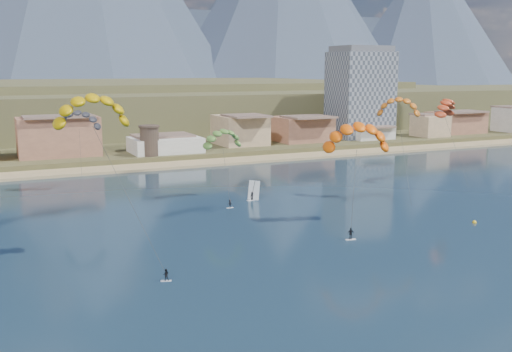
# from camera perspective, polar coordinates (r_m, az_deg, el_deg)

# --- Properties ---
(ground) EXTENTS (2400.00, 2400.00, 0.00)m
(ground) POSITION_cam_1_polar(r_m,az_deg,el_deg) (66.09, 12.04, -13.11)
(ground) COLOR #0E2333
(ground) RESTS_ON ground
(beach) EXTENTS (2200.00, 12.00, 0.90)m
(beach) POSITION_cam_1_polar(r_m,az_deg,el_deg) (160.64, -11.15, 0.83)
(beach) COLOR tan
(beach) RESTS_ON ground
(land) EXTENTS (2200.00, 900.00, 4.00)m
(land) POSITION_cam_1_polar(r_m,az_deg,el_deg) (609.86, -21.47, 7.08)
(land) COLOR brown
(land) RESTS_ON ground
(foothills) EXTENTS (940.00, 210.00, 18.00)m
(foothills) POSITION_cam_1_polar(r_m,az_deg,el_deg) (287.38, -12.91, 6.60)
(foothills) COLOR brown
(foothills) RESTS_ON ground
(apartment_tower) EXTENTS (20.00, 16.00, 32.00)m
(apartment_tower) POSITION_cam_1_polar(r_m,az_deg,el_deg) (214.49, 10.00, 7.90)
(apartment_tower) COLOR gray
(apartment_tower) RESTS_ON ground
(watchtower) EXTENTS (5.82, 5.82, 8.60)m
(watchtower) POSITION_cam_1_polar(r_m,az_deg,el_deg) (168.69, -10.22, 3.40)
(watchtower) COLOR #47382D
(watchtower) RESTS_ON ground
(kitesurfer_yellow) EXTENTS (12.08, 14.16, 24.97)m
(kitesurfer_yellow) POSITION_cam_1_polar(r_m,az_deg,el_deg) (80.97, -15.51, 6.50)
(kitesurfer_yellow) COLOR silver
(kitesurfer_yellow) RESTS_ON ground
(kitesurfer_orange) EXTENTS (14.08, 13.78, 19.69)m
(kitesurfer_orange) POSITION_cam_1_polar(r_m,az_deg,el_deg) (101.31, 9.71, 4.15)
(kitesurfer_orange) COLOR silver
(kitesurfer_orange) RESTS_ON ground
(kitesurfer_green) EXTENTS (9.23, 11.37, 15.74)m
(kitesurfer_green) POSITION_cam_1_polar(r_m,az_deg,el_deg) (119.11, -3.22, 3.85)
(kitesurfer_green) COLOR silver
(kitesurfer_green) RESTS_ON ground
(distant_kite_dark) EXTENTS (10.12, 7.40, 19.11)m
(distant_kite_dark) POSITION_cam_1_polar(r_m,az_deg,el_deg) (130.93, -16.72, 5.46)
(distant_kite_dark) COLOR #262626
(distant_kite_dark) RESTS_ON ground
(distant_kite_orange) EXTENTS (8.86, 8.28, 21.96)m
(distant_kite_orange) POSITION_cam_1_polar(r_m,az_deg,el_deg) (121.81, 13.58, 6.79)
(distant_kite_orange) COLOR #262626
(distant_kite_orange) RESTS_ON ground
(distant_kite_red) EXTENTS (9.70, 8.14, 20.87)m
(distant_kite_red) POSITION_cam_1_polar(r_m,az_deg,el_deg) (142.42, 17.75, 6.53)
(distant_kite_red) COLOR #262626
(distant_kite_red) RESTS_ON ground
(windsurfer) EXTENTS (2.27, 2.47, 3.99)m
(windsurfer) POSITION_cam_1_polar(r_m,az_deg,el_deg) (118.79, -0.30, -1.76)
(windsurfer) COLOR silver
(windsurfer) RESTS_ON ground
(buoy) EXTENTS (0.70, 0.70, 0.70)m
(buoy) POSITION_cam_1_polar(r_m,az_deg,el_deg) (108.36, 20.27, -4.21)
(buoy) COLOR gold
(buoy) RESTS_ON ground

